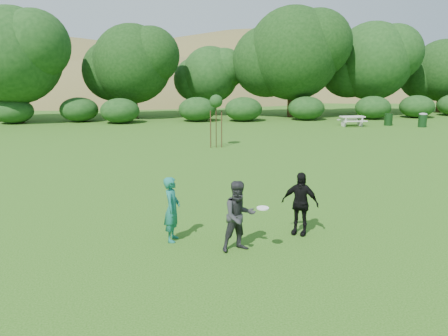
# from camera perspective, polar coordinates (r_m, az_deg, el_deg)

# --- Properties ---
(ground) EXTENTS (120.00, 120.00, 0.00)m
(ground) POSITION_cam_1_polar(r_m,az_deg,el_deg) (11.17, 2.36, -8.86)
(ground) COLOR #19470C
(ground) RESTS_ON ground
(player_teal) EXTENTS (0.51, 0.66, 1.60)m
(player_teal) POSITION_cam_1_polar(r_m,az_deg,el_deg) (10.70, -6.80, -5.36)
(player_teal) COLOR #17695B
(player_teal) RESTS_ON ground
(player_grey) EXTENTS (0.94, 0.81, 1.66)m
(player_grey) POSITION_cam_1_polar(r_m,az_deg,el_deg) (10.04, 1.98, -6.32)
(player_grey) COLOR #292A2C
(player_grey) RESTS_ON ground
(player_black) EXTENTS (1.01, 0.86, 1.62)m
(player_black) POSITION_cam_1_polar(r_m,az_deg,el_deg) (11.21, 9.88, -4.57)
(player_black) COLOR black
(player_black) RESTS_ON ground
(trash_can_near) EXTENTS (0.60, 0.60, 0.90)m
(trash_can_near) POSITION_cam_1_polar(r_m,az_deg,el_deg) (35.72, 20.68, 5.95)
(trash_can_near) COLOR black
(trash_can_near) RESTS_ON ground
(frisbee) EXTENTS (0.27, 0.27, 0.04)m
(frisbee) POSITION_cam_1_polar(r_m,az_deg,el_deg) (9.76, 5.09, -5.24)
(frisbee) COLOR white
(frisbee) RESTS_ON ground
(sapling) EXTENTS (0.70, 0.70, 2.85)m
(sapling) POSITION_cam_1_polar(r_m,az_deg,el_deg) (23.49, -1.05, 8.53)
(sapling) COLOR #362315
(sapling) RESTS_ON ground
(picnic_table) EXTENTS (1.80, 1.48, 0.76)m
(picnic_table) POSITION_cam_1_polar(r_m,az_deg,el_deg) (34.30, 16.39, 6.12)
(picnic_table) COLOR beige
(picnic_table) RESTS_ON ground
(trash_can_lidded) EXTENTS (0.60, 0.60, 1.05)m
(trash_can_lidded) POSITION_cam_1_polar(r_m,az_deg,el_deg) (35.63, 24.51, 5.76)
(trash_can_lidded) COLOR #133415
(trash_can_lidded) RESTS_ON ground
(hillside) EXTENTS (150.00, 72.00, 52.00)m
(hillside) POSITION_cam_1_polar(r_m,az_deg,el_deg) (80.28, -7.50, 0.94)
(hillside) COLOR olive
(hillside) RESTS_ON ground
(tree_row) EXTENTS (53.92, 10.38, 9.62)m
(tree_row) POSITION_cam_1_polar(r_m,az_deg,el_deg) (39.24, -1.06, 13.74)
(tree_row) COLOR #3A2616
(tree_row) RESTS_ON ground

